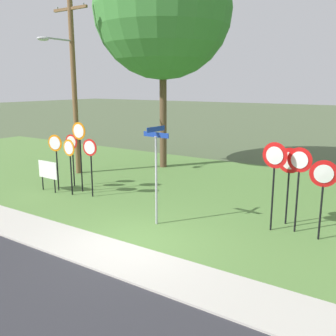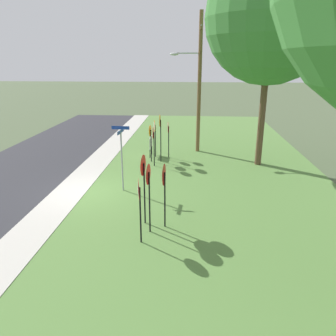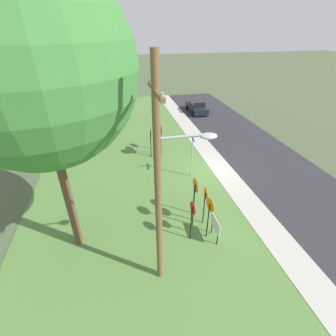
# 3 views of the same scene
# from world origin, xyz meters

# --- Properties ---
(ground_plane) EXTENTS (160.00, 160.00, 0.00)m
(ground_plane) POSITION_xyz_m (0.00, 0.00, 0.00)
(ground_plane) COLOR #4C5B3D
(sidewalk_strip) EXTENTS (44.00, 1.60, 0.06)m
(sidewalk_strip) POSITION_xyz_m (0.00, -0.80, 0.03)
(sidewalk_strip) COLOR #BCB7AD
(sidewalk_strip) RESTS_ON ground_plane
(grass_median) EXTENTS (44.00, 12.00, 0.04)m
(grass_median) POSITION_xyz_m (0.00, 6.00, 0.02)
(grass_median) COLOR #567F3D
(grass_median) RESTS_ON ground_plane
(stop_sign_near_left) EXTENTS (0.70, 0.10, 2.83)m
(stop_sign_near_left) POSITION_xyz_m (-4.99, 2.98, 2.09)
(stop_sign_near_left) COLOR black
(stop_sign_near_left) RESTS_ON grass_median
(stop_sign_near_right) EXTENTS (0.63, 0.11, 2.24)m
(stop_sign_near_right) POSITION_xyz_m (-5.91, 3.38, 1.64)
(stop_sign_near_right) COLOR black
(stop_sign_near_right) RESTS_ON grass_median
(stop_sign_far_left) EXTENTS (0.65, 0.11, 2.22)m
(stop_sign_far_left) POSITION_xyz_m (-4.96, 2.39, 1.63)
(stop_sign_far_left) COLOR black
(stop_sign_far_left) RESTS_ON grass_median
(stop_sign_far_center) EXTENTS (0.65, 0.11, 2.27)m
(stop_sign_far_center) POSITION_xyz_m (-4.12, 2.68, 1.67)
(stop_sign_far_center) COLOR black
(stop_sign_far_center) RESTS_ON grass_median
(stop_sign_far_right) EXTENTS (0.67, 0.15, 2.32)m
(stop_sign_far_right) POSITION_xyz_m (-5.93, 2.54, 1.71)
(stop_sign_far_right) COLOR black
(stop_sign_far_right) RESTS_ON grass_median
(yield_sign_near_left) EXTENTS (0.77, 0.13, 2.67)m
(yield_sign_near_left) POSITION_xyz_m (2.84, 3.14, 2.05)
(yield_sign_near_left) COLOR black
(yield_sign_near_left) RESTS_ON grass_median
(yield_sign_near_right) EXTENTS (0.75, 0.17, 2.29)m
(yield_sign_near_right) POSITION_xyz_m (4.20, 3.20, 1.74)
(yield_sign_near_right) COLOR black
(yield_sign_near_right) RESTS_ON grass_median
(yield_sign_far_left) EXTENTS (0.78, 0.12, 2.42)m
(yield_sign_far_left) POSITION_xyz_m (3.06, 3.90, 1.85)
(yield_sign_far_left) COLOR black
(yield_sign_far_left) RESTS_ON grass_median
(yield_sign_far_right) EXTENTS (0.73, 0.12, 2.54)m
(yield_sign_far_right) POSITION_xyz_m (3.48, 3.41, 1.94)
(yield_sign_far_right) COLOR black
(yield_sign_far_right) RESTS_ON grass_median
(street_name_post) EXTENTS (0.96, 0.82, 3.06)m
(street_name_post) POSITION_xyz_m (-0.31, 1.67, 1.86)
(street_name_post) COLOR #9EA0A8
(street_name_post) RESTS_ON grass_median
(utility_pole) EXTENTS (2.10, 2.02, 8.68)m
(utility_pole) POSITION_xyz_m (-7.59, 5.11, 4.72)
(utility_pole) COLOR brown
(utility_pole) RESTS_ON grass_median
(notice_board) EXTENTS (1.10, 0.07, 1.25)m
(notice_board) POSITION_xyz_m (-6.14, 2.25, 0.87)
(notice_board) COLOR black
(notice_board) RESTS_ON grass_median
(oak_tree_left) EXTENTS (6.80, 6.80, 11.30)m
(oak_tree_left) POSITION_xyz_m (-4.92, 8.75, 7.93)
(oak_tree_left) COLOR brown
(oak_tree_left) RESTS_ON grass_median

